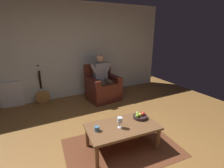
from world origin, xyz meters
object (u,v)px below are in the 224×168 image
person_seated (102,76)px  coffee_table (122,129)px  wine_glass_near (120,121)px  fruit_bowl (140,116)px  armchair (103,87)px  guitar (42,95)px  candle_jar (97,129)px

person_seated → coffee_table: bearing=69.3°
wine_glass_near → fruit_bowl: size_ratio=0.73×
armchair → coffee_table: armchair is taller
wine_glass_near → coffee_table: bearing=-157.4°
armchair → guitar: guitar is taller
guitar → candle_jar: 2.54m
armchair → wine_glass_near: armchair is taller
coffee_table → guitar: guitar is taller
coffee_table → guitar: (0.98, -2.52, -0.14)m
coffee_table → candle_jar: size_ratio=14.50×
person_seated → fruit_bowl: bearing=79.6°
armchair → fruit_bowl: armchair is taller
guitar → coffee_table: bearing=111.3°
coffee_table → wine_glass_near: size_ratio=6.67×
person_seated → fruit_bowl: 2.01m
coffee_table → candle_jar: 0.43m
fruit_bowl → candle_jar: fruit_bowl is taller
person_seated → fruit_bowl: size_ratio=5.22×
guitar → candle_jar: size_ratio=12.57×
armchair → coffee_table: 2.14m
wine_glass_near → candle_jar: (0.35, -0.08, -0.09)m
wine_glass_near → armchair: bearing=-107.0°
coffee_table → fruit_bowl: (-0.39, -0.07, 0.09)m
person_seated → guitar: size_ratio=1.24×
armchair → wine_glass_near: bearing=67.8°
armchair → candle_jar: armchair is taller
person_seated → wine_glass_near: bearing=67.8°
wine_glass_near → candle_jar: 0.37m
person_seated → wine_glass_near: 2.18m
person_seated → candle_jar: (0.99, 2.00, -0.23)m
coffee_table → wine_glass_near: wine_glass_near is taller
candle_jar → wine_glass_near: bearing=167.0°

